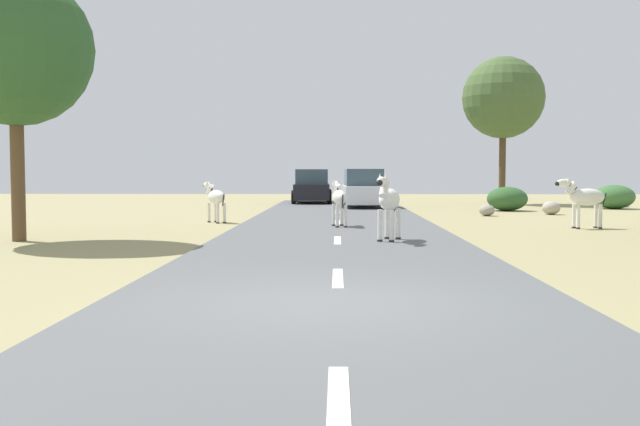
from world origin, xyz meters
The scene contains 15 objects.
ground_plane centered at (0.00, 0.00, 0.00)m, with size 90.00×90.00×0.00m, color #998E60.
road centered at (0.14, 0.00, 0.03)m, with size 6.00×64.00×0.05m, color #56595B.
lane_markings centered at (0.14, -1.00, 0.05)m, with size 0.16×56.00×0.01m.
zebra_0 centered at (1.32, 7.93, 0.99)m, with size 0.76×1.62×1.57m.
zebra_1 centered at (0.18, 12.36, 0.88)m, with size 0.55×1.47×1.39m.
zebra_2 centered at (-3.84, 14.52, 0.82)m, with size 1.03×1.28×1.38m.
zebra_3 centered at (7.35, 12.33, 0.90)m, with size 1.60×0.58×1.52m.
car_0 centered at (1.32, 24.05, 0.85)m, with size 2.17×4.41×1.74m.
car_1 centered at (-1.19, 28.63, 0.85)m, with size 2.08×4.37×1.74m.
tree_2 centered at (8.60, 28.38, 5.42)m, with size 4.16×4.16×7.53m.
tree_3 centered at (-7.47, 8.12, 4.54)m, with size 3.65×3.65×6.38m.
bush_0 centered at (12.55, 23.70, 0.54)m, with size 1.80×1.62×1.08m, color #386633.
bush_1 centered at (7.36, 21.90, 0.51)m, with size 1.71×1.54×1.03m, color #2D5628.
rock_2 centered at (5.76, 18.33, 0.21)m, with size 0.58×0.64×0.43m, color gray.
rock_3 centered at (8.43, 19.25, 0.26)m, with size 0.69×0.70×0.53m, color #A89E8C.
Camera 1 is at (0.12, -8.83, 1.66)m, focal length 40.44 mm.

